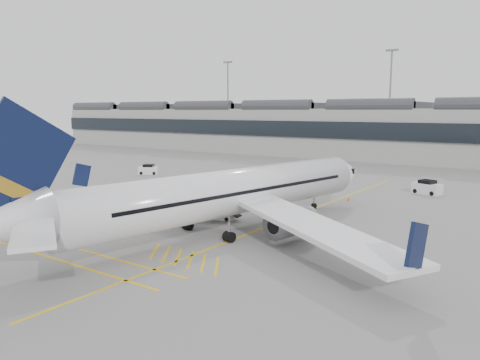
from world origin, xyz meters
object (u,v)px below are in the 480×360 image
Objects in this scene: ramp_agent_a at (235,202)px; ramp_agent_b at (182,210)px; airliner_main at (224,194)px; pushback_tug at (120,208)px; baggage_cart_a at (210,205)px; belt_loader at (218,214)px.

ramp_agent_a is 1.02× the size of ramp_agent_b.
airliner_main is 13.42m from pushback_tug.
baggage_cart_a is 3.04m from ramp_agent_a.
airliner_main reaches higher than pushback_tug.
baggage_cart_a is (-2.34, 1.64, 0.38)m from belt_loader.
baggage_cart_a is at bearing -150.95° from ramp_agent_a.
ramp_agent_a reaches higher than pushback_tug.
baggage_cart_a is 0.68× the size of pushback_tug.
baggage_cart_a is 3.70m from ramp_agent_b.
belt_loader is 4.45m from ramp_agent_a.
belt_loader is (-3.58, 3.66, -2.89)m from airliner_main.
pushback_tug is (-9.54, -4.20, 0.13)m from belt_loader.
ramp_agent_a is 0.60× the size of pushback_tug.
ramp_agent_b is (-2.01, -6.35, -0.02)m from ramp_agent_a.
airliner_main is 26.08× the size of ramp_agent_b.
baggage_cart_a is at bearing 148.36° from airliner_main.
pushback_tug is at bearing -165.27° from belt_loader.
baggage_cart_a is 1.16× the size of ramp_agent_b.
airliner_main reaches higher than baggage_cart_a.
ramp_agent_a is (-0.94, 4.33, 0.35)m from belt_loader.
ramp_agent_b is at bearing -123.56° from baggage_cart_a.
airliner_main is 22.41× the size of baggage_cart_a.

